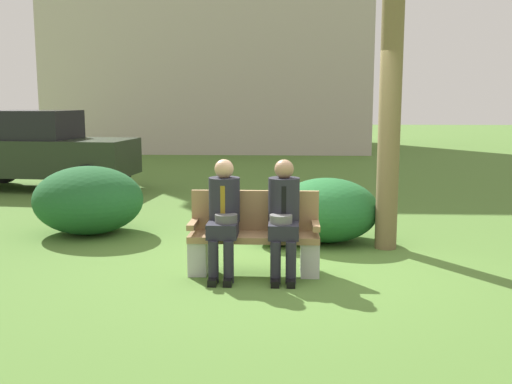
# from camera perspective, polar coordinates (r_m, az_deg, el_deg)

# --- Properties ---
(ground_plane) EXTENTS (80.00, 80.00, 0.00)m
(ground_plane) POSITION_cam_1_polar(r_m,az_deg,el_deg) (6.90, 2.60, -7.16)
(ground_plane) COLOR #4F7630
(park_bench) EXTENTS (1.42, 0.44, 0.90)m
(park_bench) POSITION_cam_1_polar(r_m,az_deg,el_deg) (6.58, -0.16, -4.34)
(park_bench) COLOR #99754C
(park_bench) RESTS_ON ground
(seated_man_left) EXTENTS (0.34, 0.72, 1.26)m
(seated_man_left) POSITION_cam_1_polar(r_m,az_deg,el_deg) (6.42, -3.12, -1.90)
(seated_man_left) COLOR #23232D
(seated_man_left) RESTS_ON ground
(seated_man_right) EXTENTS (0.34, 0.72, 1.27)m
(seated_man_right) POSITION_cam_1_polar(r_m,az_deg,el_deg) (6.39, 2.67, -1.95)
(seated_man_right) COLOR #23232D
(seated_man_right) RESTS_ON ground
(shrub_near_bench) EXTENTS (1.38, 1.26, 0.86)m
(shrub_near_bench) POSITION_cam_1_polar(r_m,az_deg,el_deg) (8.08, 6.85, -1.71)
(shrub_near_bench) COLOR #21612D
(shrub_near_bench) RESTS_ON ground
(shrub_mid_lawn) EXTENTS (1.55, 1.43, 0.97)m
(shrub_mid_lawn) POSITION_cam_1_polar(r_m,az_deg,el_deg) (8.80, -15.78, -0.75)
(shrub_mid_lawn) COLOR #1E5628
(shrub_mid_lawn) RESTS_ON ground
(shrub_far_lawn) EXTENTS (0.87, 0.80, 0.55)m
(shrub_far_lawn) POSITION_cam_1_polar(r_m,az_deg,el_deg) (7.89, 2.79, -3.09)
(shrub_far_lawn) COLOR #365E29
(shrub_far_lawn) RESTS_ON ground
(parked_car_near) EXTENTS (4.03, 2.02, 1.68)m
(parked_car_near) POSITION_cam_1_polar(r_m,az_deg,el_deg) (13.48, -20.03, 3.78)
(parked_car_near) COLOR #232D1E
(parked_car_near) RESTS_ON ground
(building_backdrop) EXTENTS (12.14, 8.18, 11.51)m
(building_backdrop) POSITION_cam_1_polar(r_m,az_deg,el_deg) (24.85, -3.89, 17.79)
(building_backdrop) COLOR #BDADA6
(building_backdrop) RESTS_ON ground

